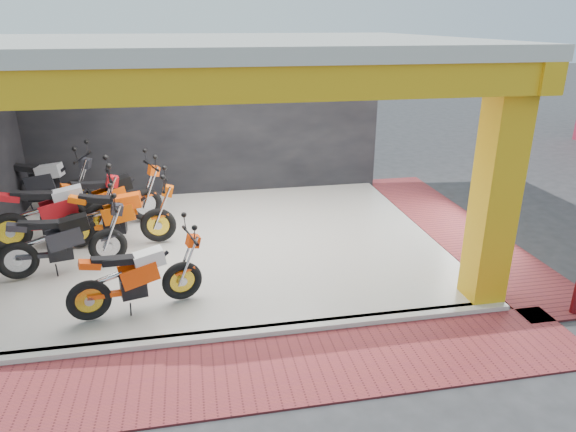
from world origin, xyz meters
name	(u,v)px	position (x,y,z in m)	size (l,w,h in m)	color
ground	(227,300)	(0.00, 0.00, 0.00)	(80.00, 80.00, 0.00)	#2D2D30
showroom_floor	(218,244)	(0.00, 2.00, 0.05)	(8.00, 6.00, 0.10)	silver
showroom_ceiling	(208,44)	(0.00, 2.00, 3.60)	(8.40, 6.40, 0.20)	beige
back_wall	(206,123)	(0.00, 5.10, 1.75)	(8.20, 0.20, 3.50)	black
corner_column	(496,191)	(3.75, -0.75, 1.75)	(0.50, 0.50, 3.50)	gold
header_beam_front	(221,84)	(0.00, -1.00, 3.30)	(8.40, 0.30, 0.40)	gold
header_beam_right	(435,60)	(4.00, 2.00, 3.30)	(0.30, 6.40, 0.40)	gold
floor_kerb	(232,335)	(0.00, -1.02, 0.05)	(8.00, 0.20, 0.10)	silver
paver_front	(238,374)	(0.00, -1.80, 0.01)	(9.00, 1.40, 0.03)	maroon
paver_right	(455,228)	(4.80, 2.00, 0.01)	(1.40, 7.00, 0.03)	maroon
moto_hero	(181,263)	(-0.63, -0.05, 0.70)	(1.98, 0.73, 1.21)	#F2430A
moto_row_a	(101,202)	(-2.08, 2.55, 0.83)	(2.39, 0.89, 1.46)	#B11219
moto_row_b	(106,230)	(-1.85, 1.38, 0.74)	(2.09, 0.77, 1.28)	black
moto_row_c	(157,209)	(-1.07, 2.16, 0.76)	(2.17, 0.80, 1.33)	#EB5709
moto_row_d	(144,189)	(-1.36, 3.33, 0.79)	(2.26, 0.84, 1.38)	#E54C09
moto_row_e	(76,180)	(-2.80, 4.12, 0.83)	(2.38, 0.88, 1.46)	black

